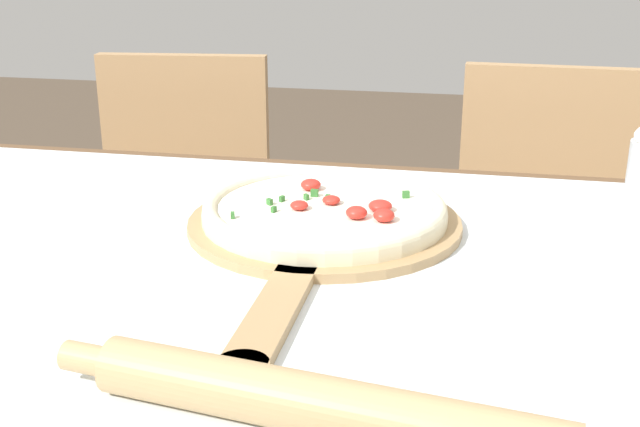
{
  "coord_description": "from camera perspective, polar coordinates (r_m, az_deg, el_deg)",
  "views": [
    {
      "loc": [
        0.25,
        -0.84,
        1.14
      ],
      "look_at": [
        0.06,
        0.08,
        0.8
      ],
      "focal_mm": 45.0,
      "sensor_mm": 36.0,
      "label": 1
    }
  ],
  "objects": [
    {
      "name": "rolling_pin",
      "position": [
        0.63,
        0.27,
        -13.55
      ],
      "size": [
        0.47,
        0.1,
        0.05
      ],
      "rotation": [
        0.0,
        0.0,
        -0.14
      ],
      "color": "tan",
      "rests_on": "towel_cloth"
    },
    {
      "name": "pizza",
      "position": [
        1.03,
        0.36,
        0.28
      ],
      "size": [
        0.32,
        0.32,
        0.03
      ],
      "color": "beige",
      "rests_on": "pizza_peel"
    },
    {
      "name": "chair_left",
      "position": [
        1.83,
        -9.89,
        -0.95
      ],
      "size": [
        0.44,
        0.44,
        0.88
      ],
      "rotation": [
        0.0,
        0.0,
        0.11
      ],
      "color": "tan",
      "rests_on": "ground_plane"
    },
    {
      "name": "towel_cloth",
      "position": [
        0.95,
        -4.39,
        -3.26
      ],
      "size": [
        1.19,
        0.79,
        0.0
      ],
      "color": "silver",
      "rests_on": "dining_table"
    },
    {
      "name": "chair_right",
      "position": [
        1.72,
        15.7,
        -2.78
      ],
      "size": [
        0.41,
        0.41,
        0.88
      ],
      "rotation": [
        0.0,
        0.0,
        -0.04
      ],
      "color": "tan",
      "rests_on": "ground_plane"
    },
    {
      "name": "dining_table",
      "position": [
        1.01,
        -4.21,
        -9.6
      ],
      "size": [
        1.27,
        0.87,
        0.77
      ],
      "color": "brown",
      "rests_on": "ground_plane"
    },
    {
      "name": "pizza_peel",
      "position": [
        1.02,
        0.05,
        -1.19
      ],
      "size": [
        0.35,
        0.57,
        0.01
      ],
      "color": "tan",
      "rests_on": "towel_cloth"
    }
  ]
}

